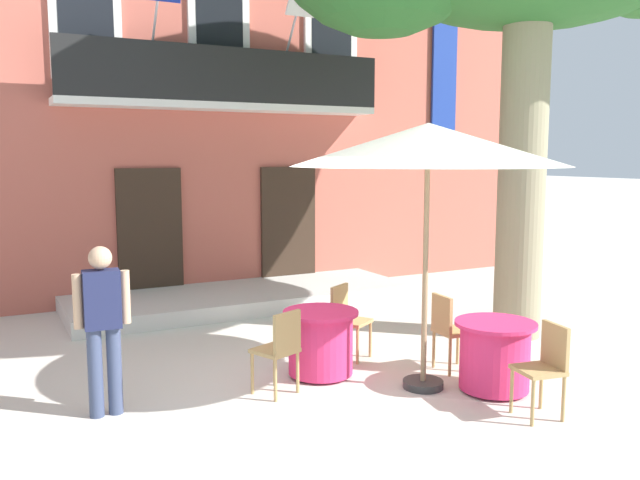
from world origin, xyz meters
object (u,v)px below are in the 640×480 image
Objects in this scene: cafe_chair_near_tree_1 at (545,363)px; pedestrian_near_entrance at (103,321)px; cafe_table_near_tree at (495,355)px; cafe_umbrella at (428,146)px; cafe_table_middle at (321,342)px; cafe_chair_near_tree_0 at (449,327)px; cafe_chair_middle_0 at (280,346)px; cafe_chair_middle_1 at (347,316)px.

pedestrian_near_entrance reaches higher than cafe_chair_near_tree_1.
cafe_umbrella reaches higher than cafe_table_near_tree.
cafe_chair_near_tree_0 is at bearing -21.43° from cafe_table_middle.
cafe_chair_near_tree_1 is 0.31× the size of cafe_umbrella.
cafe_umbrella reaches higher than cafe_table_middle.
cafe_table_near_tree is at bearing -35.28° from cafe_umbrella.
cafe_chair_near_tree_1 is 2.65m from cafe_chair_middle_0.
cafe_chair_middle_0 reaches higher than cafe_table_near_tree.
cafe_umbrella is at bearing -81.36° from cafe_chair_middle_1.
cafe_table_near_tree is at bearing -18.18° from pedestrian_near_entrance.
cafe_chair_middle_0 is at bearing 160.54° from cafe_umbrella.
cafe_chair_middle_0 reaches higher than cafe_table_middle.
cafe_chair_middle_0 is (-2.08, 0.95, 0.14)m from cafe_table_near_tree.
cafe_table_middle is at bearing 158.57° from cafe_chair_near_tree_0.
cafe_chair_middle_0 is (-2.03, 1.70, 0.00)m from cafe_chair_near_tree_1.
cafe_umbrella is at bearing 115.16° from cafe_chair_near_tree_1.
cafe_umbrella is (0.20, -1.32, 2.08)m from cafe_chair_middle_1.
cafe_chair_middle_0 is at bearing 155.42° from cafe_table_near_tree.
cafe_umbrella is at bearing -19.46° from cafe_chair_middle_0.
cafe_chair_near_tree_1 reaches higher than cafe_table_middle.
cafe_chair_middle_0 is at bearing -152.12° from cafe_table_middle.
cafe_umbrella is at bearing -14.35° from pedestrian_near_entrance.
cafe_chair_middle_1 is 0.31× the size of cafe_umbrella.
cafe_chair_middle_1 is at bearing 32.38° from cafe_chair_middle_0.
cafe_chair_near_tree_0 is at bearing -51.41° from cafe_chair_middle_1.
cafe_chair_middle_1 reaches higher than cafe_table_middle.
cafe_chair_near_tree_0 reaches higher than cafe_table_middle.
cafe_chair_near_tree_1 is 1.00× the size of cafe_chair_middle_1.
cafe_table_middle is at bearing 132.68° from cafe_umbrella.
cafe_table_near_tree is 0.95× the size of cafe_chair_near_tree_0.
pedestrian_near_entrance is (-2.99, -0.51, 0.41)m from cafe_chair_middle_1.
cafe_chair_middle_0 is 1.00× the size of cafe_chair_middle_1.
cafe_table_middle is at bearing 27.88° from cafe_chair_middle_0.
cafe_chair_near_tree_1 and cafe_chair_middle_0 have the same top height.
cafe_table_middle is 2.45m from pedestrian_near_entrance.
pedestrian_near_entrance reaches higher than cafe_table_near_tree.
cafe_chair_near_tree_0 is at bearing -5.48° from cafe_chair_middle_0.
cafe_chair_middle_1 is at bearing 36.89° from cafe_table_middle.
cafe_chair_middle_1 is 2.48m from cafe_umbrella.
cafe_table_near_tree is 1.93m from cafe_table_middle.
cafe_chair_middle_1 is at bearing 114.83° from cafe_table_near_tree.
cafe_chair_middle_1 is (-0.80, 1.00, 0.00)m from cafe_chair_near_tree_0.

